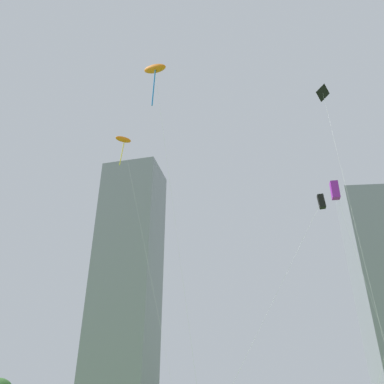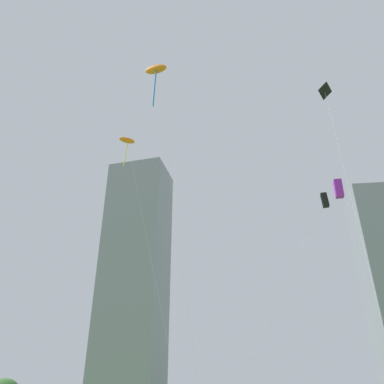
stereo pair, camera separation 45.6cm
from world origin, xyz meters
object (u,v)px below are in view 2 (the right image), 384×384
at_px(kite_flying_2, 156,70).
at_px(kite_flying_4, 339,189).
at_px(distant_highrise_1, 134,281).
at_px(kite_flying_3, 326,95).
at_px(kite_flying_0, 324,201).
at_px(kite_flying_5, 127,141).

relative_size(kite_flying_2, kite_flying_4, 1.31).
distance_m(kite_flying_2, distant_highrise_1, 104.99).
bearing_deg(kite_flying_2, kite_flying_3, 20.78).
height_order(kite_flying_0, kite_flying_3, kite_flying_3).
height_order(kite_flying_3, distant_highrise_1, distant_highrise_1).
height_order(kite_flying_2, distant_highrise_1, distant_highrise_1).
xyz_separation_m(kite_flying_0, kite_flying_2, (-12.83, -9.35, 8.70)).
xyz_separation_m(kite_flying_0, kite_flying_5, (-21.46, 6.90, 14.53)).
bearing_deg(kite_flying_3, distant_highrise_1, 118.04).
distance_m(kite_flying_0, kite_flying_5, 26.82).
xyz_separation_m(kite_flying_3, distant_highrise_1, (-49.30, 92.58, 14.47)).
distance_m(kite_flying_4, distant_highrise_1, 102.14).
bearing_deg(kite_flying_5, kite_flying_4, -12.32).
bearing_deg(kite_flying_0, kite_flying_5, 162.19).
xyz_separation_m(kite_flying_5, distant_highrise_1, (-26.76, 81.60, 8.13)).
distance_m(kite_flying_5, distant_highrise_1, 86.26).
xyz_separation_m(kite_flying_0, kite_flying_3, (1.07, -4.08, 8.20)).
distance_m(kite_flying_3, kite_flying_4, 8.57).
bearing_deg(kite_flying_2, kite_flying_4, 37.54).
relative_size(kite_flying_4, distant_highrise_1, 0.26).
bearing_deg(distant_highrise_1, kite_flying_2, -66.96).
distance_m(kite_flying_2, kite_flying_3, 14.87).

